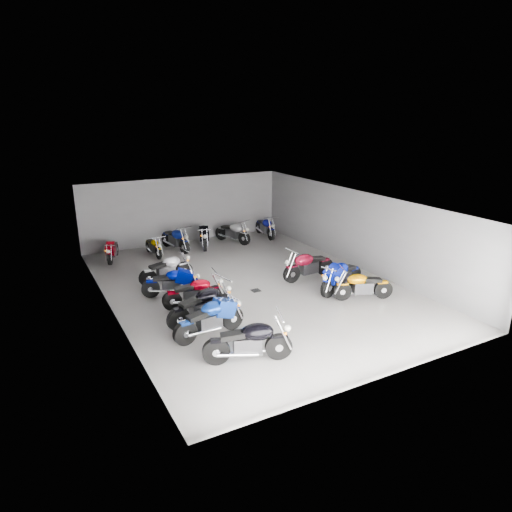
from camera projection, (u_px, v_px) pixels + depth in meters
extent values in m
plane|color=gray|center=(250.00, 286.00, 17.10)|extent=(14.00, 14.00, 0.00)
cube|color=slate|center=(184.00, 210.00, 22.49)|extent=(10.00, 0.10, 3.20)
cube|color=slate|center=(109.00, 267.00, 14.36)|extent=(0.10, 14.00, 3.20)
cube|color=slate|center=(356.00, 229.00, 18.87)|extent=(0.10, 14.00, 3.20)
cube|color=black|center=(249.00, 201.00, 16.12)|extent=(10.00, 14.00, 0.04)
cube|color=black|center=(256.00, 290.00, 16.68)|extent=(0.32, 0.32, 0.01)
cylinder|color=black|center=(279.00, 347.00, 12.00)|extent=(0.73, 0.38, 0.73)
cylinder|color=black|center=(216.00, 352.00, 11.76)|extent=(0.74, 0.40, 0.73)
cube|color=#2D2D30|center=(248.00, 345.00, 11.85)|extent=(0.81, 0.57, 0.45)
ellipsoid|color=black|center=(257.00, 332.00, 11.77)|extent=(0.88, 0.68, 0.41)
cube|color=black|center=(234.00, 335.00, 11.69)|extent=(0.76, 0.53, 0.21)
cylinder|color=black|center=(232.00, 318.00, 13.66)|extent=(0.72, 0.25, 0.71)
cylinder|color=black|center=(185.00, 333.00, 12.74)|extent=(0.72, 0.27, 0.71)
cube|color=#2D2D30|center=(209.00, 322.00, 13.17)|extent=(0.76, 0.44, 0.44)
ellipsoid|color=navy|center=(216.00, 309.00, 13.20)|extent=(0.81, 0.55, 0.40)
cube|color=black|center=(198.00, 315.00, 12.87)|extent=(0.71, 0.41, 0.20)
cylinder|color=black|center=(223.00, 305.00, 14.56)|extent=(0.74, 0.28, 0.72)
cylinder|color=black|center=(178.00, 319.00, 13.58)|extent=(0.74, 0.30, 0.72)
cube|color=#2D2D30|center=(201.00, 308.00, 14.04)|extent=(0.79, 0.47, 0.45)
ellipsoid|color=black|center=(208.00, 296.00, 14.08)|extent=(0.84, 0.59, 0.41)
cube|color=black|center=(191.00, 302.00, 13.72)|extent=(0.74, 0.44, 0.21)
cylinder|color=black|center=(215.00, 295.00, 15.48)|extent=(0.66, 0.21, 0.65)
cylinder|color=black|center=(172.00, 301.00, 14.98)|extent=(0.66, 0.23, 0.65)
cube|color=#2D2D30|center=(194.00, 295.00, 15.20)|extent=(0.69, 0.39, 0.41)
ellipsoid|color=maroon|center=(200.00, 285.00, 15.17)|extent=(0.74, 0.49, 0.37)
cube|color=black|center=(184.00, 288.00, 15.00)|extent=(0.65, 0.36, 0.18)
cylinder|color=black|center=(192.00, 286.00, 16.20)|extent=(0.65, 0.34, 0.64)
cylinder|color=black|center=(151.00, 289.00, 15.99)|extent=(0.66, 0.36, 0.64)
cube|color=#2D2D30|center=(172.00, 285.00, 16.07)|extent=(0.72, 0.50, 0.40)
ellipsoid|color=#010D90|center=(177.00, 276.00, 16.00)|extent=(0.78, 0.61, 0.36)
cube|color=black|center=(162.00, 278.00, 15.93)|extent=(0.67, 0.47, 0.18)
cylinder|color=black|center=(184.00, 270.00, 17.83)|extent=(0.67, 0.22, 0.66)
cylinder|color=black|center=(148.00, 278.00, 17.00)|extent=(0.68, 0.24, 0.66)
cube|color=#2D2D30|center=(166.00, 271.00, 17.38)|extent=(0.71, 0.39, 0.41)
ellipsoid|color=silver|center=(171.00, 262.00, 17.41)|extent=(0.75, 0.50, 0.37)
cube|color=black|center=(158.00, 266.00, 17.11)|extent=(0.66, 0.37, 0.19)
cylinder|color=black|center=(342.00, 291.00, 15.74)|extent=(0.65, 0.36, 0.65)
cylinder|color=black|center=(383.00, 290.00, 15.91)|extent=(0.66, 0.38, 0.65)
cube|color=#2D2D30|center=(363.00, 288.00, 15.80)|extent=(0.73, 0.52, 0.41)
ellipsoid|color=#CD7B00|center=(357.00, 279.00, 15.67)|extent=(0.79, 0.63, 0.37)
cube|color=black|center=(373.00, 280.00, 15.75)|extent=(0.68, 0.49, 0.18)
cylinder|color=black|center=(328.00, 288.00, 15.97)|extent=(0.74, 0.36, 0.73)
cylinder|color=black|center=(354.00, 276.00, 17.10)|extent=(0.74, 0.38, 0.73)
cube|color=#2D2D30|center=(342.00, 279.00, 16.50)|extent=(0.81, 0.55, 0.45)
ellipsoid|color=#091AA8|center=(338.00, 271.00, 16.22)|extent=(0.87, 0.67, 0.41)
cube|color=black|center=(348.00, 268.00, 16.65)|extent=(0.76, 0.51, 0.21)
cylinder|color=black|center=(292.00, 274.00, 17.34)|extent=(0.72, 0.17, 0.71)
cylinder|color=black|center=(325.00, 267.00, 18.11)|extent=(0.72, 0.19, 0.71)
cube|color=#2D2D30|center=(309.00, 268.00, 17.69)|extent=(0.73, 0.36, 0.44)
ellipsoid|color=maroon|center=(304.00, 260.00, 17.47)|extent=(0.77, 0.47, 0.40)
cube|color=black|center=(317.00, 259.00, 17.77)|extent=(0.69, 0.33, 0.20)
cylinder|color=black|center=(110.00, 258.00, 19.37)|extent=(0.33, 0.59, 0.59)
cylinder|color=black|center=(116.00, 249.00, 20.64)|extent=(0.35, 0.60, 0.59)
cube|color=#2D2D30|center=(113.00, 252.00, 19.97)|extent=(0.48, 0.66, 0.37)
ellipsoid|color=#90000B|center=(111.00, 246.00, 19.69)|extent=(0.58, 0.72, 0.33)
cube|color=black|center=(113.00, 244.00, 20.17)|extent=(0.45, 0.62, 0.17)
cylinder|color=black|center=(159.00, 253.00, 20.09)|extent=(0.15, 0.57, 0.56)
cylinder|color=black|center=(149.00, 246.00, 21.12)|extent=(0.17, 0.57, 0.56)
cube|color=#2D2D30|center=(154.00, 248.00, 20.58)|extent=(0.30, 0.59, 0.35)
ellipsoid|color=#BE9500|center=(155.00, 243.00, 20.33)|extent=(0.39, 0.62, 0.32)
cube|color=black|center=(151.00, 241.00, 20.73)|extent=(0.28, 0.55, 0.16)
cylinder|color=black|center=(184.00, 247.00, 20.82)|extent=(0.29, 0.71, 0.70)
cylinder|color=black|center=(167.00, 240.00, 21.96)|extent=(0.31, 0.72, 0.70)
cube|color=#2D2D30|center=(175.00, 241.00, 21.36)|extent=(0.48, 0.76, 0.44)
ellipsoid|color=navy|center=(178.00, 235.00, 21.08)|extent=(0.59, 0.82, 0.39)
cube|color=black|center=(171.00, 233.00, 21.52)|extent=(0.44, 0.71, 0.20)
cylinder|color=black|center=(205.00, 244.00, 21.20)|extent=(0.36, 0.72, 0.71)
cylinder|color=black|center=(203.00, 235.00, 22.71)|extent=(0.38, 0.73, 0.71)
cube|color=#2D2D30|center=(204.00, 237.00, 21.92)|extent=(0.54, 0.79, 0.44)
ellipsoid|color=black|center=(204.00, 231.00, 21.58)|extent=(0.66, 0.86, 0.40)
cube|color=black|center=(203.00, 229.00, 22.16)|extent=(0.51, 0.74, 0.20)
cylinder|color=black|center=(244.00, 238.00, 22.19)|extent=(0.39, 0.67, 0.67)
cylinder|color=black|center=(221.00, 233.00, 23.10)|extent=(0.41, 0.68, 0.67)
cube|color=#2D2D30|center=(232.00, 234.00, 22.61)|extent=(0.56, 0.75, 0.42)
ellipsoid|color=#A8A7AD|center=(236.00, 228.00, 22.37)|extent=(0.67, 0.82, 0.38)
cube|color=black|center=(227.00, 227.00, 22.72)|extent=(0.52, 0.70, 0.19)
cylinder|color=black|center=(271.00, 234.00, 23.01)|extent=(0.20, 0.68, 0.67)
cylinder|color=black|center=(259.00, 227.00, 24.34)|extent=(0.22, 0.68, 0.67)
cube|color=#2D2D30|center=(265.00, 228.00, 23.64)|extent=(0.38, 0.70, 0.42)
ellipsoid|color=navy|center=(267.00, 223.00, 23.34)|extent=(0.48, 0.74, 0.38)
cube|color=black|center=(263.00, 222.00, 23.84)|extent=(0.35, 0.66, 0.19)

